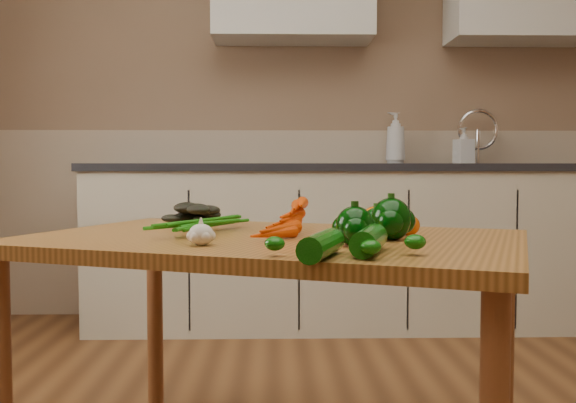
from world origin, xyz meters
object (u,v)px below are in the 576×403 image
at_px(soap_bottle_c, 463,150).
at_px(garlic_bulb, 201,235).
at_px(soap_bottle_a, 396,138).
at_px(zucchini_b, 322,245).
at_px(pepper_b, 391,219).
at_px(table, 272,264).
at_px(zucchini_a, 369,240).
at_px(carrot_bunch, 261,223).
at_px(tomato_c, 408,225).
at_px(leafy_greens, 193,211).
at_px(tomato_a, 351,221).
at_px(pepper_c, 355,226).
at_px(tomato_b, 376,219).
at_px(soap_bottle_b, 464,146).
at_px(pepper_a, 377,224).

relative_size(soap_bottle_c, garlic_bulb, 2.51).
distance_m(soap_bottle_a, zucchini_b, 2.50).
bearing_deg(soap_bottle_c, pepper_b, 131.22).
xyz_separation_m(table, zucchini_a, (0.21, -0.36, 0.11)).
height_order(carrot_bunch, garlic_bulb, carrot_bunch).
height_order(table, soap_bottle_c, soap_bottle_c).
bearing_deg(tomato_c, zucchini_b, -121.93).
height_order(leafy_greens, tomato_a, leafy_greens).
bearing_deg(zucchini_a, table, 120.06).
xyz_separation_m(table, pepper_c, (0.20, -0.22, 0.12)).
distance_m(pepper_b, tomato_b, 0.18).
xyz_separation_m(table, carrot_bunch, (-0.03, 0.03, 0.11)).
bearing_deg(zucchini_a, leafy_greens, 123.49).
distance_m(tomato_a, zucchini_a, 0.46).
distance_m(soap_bottle_b, pepper_a, 2.14).
bearing_deg(tomato_c, zucchini_a, -113.96).
bearing_deg(tomato_b, leafy_greens, 155.34).
distance_m(pepper_a, tomato_a, 0.18).
bearing_deg(zucchini_a, soap_bottle_b, 68.82).
bearing_deg(table, carrot_bunch, 159.41).
bearing_deg(tomato_b, zucchini_a, -100.90).
xyz_separation_m(pepper_c, tomato_a, (0.03, 0.32, -0.01)).
xyz_separation_m(soap_bottle_b, zucchini_b, (-0.98, -2.32, -0.28)).
height_order(table, pepper_a, pepper_a).
height_order(table, leafy_greens, leafy_greens).
bearing_deg(garlic_bulb, table, 51.30).
bearing_deg(soap_bottle_b, pepper_c, 54.77).
distance_m(leafy_greens, pepper_b, 0.71).
bearing_deg(pepper_a, garlic_bulb, -163.52).
distance_m(tomato_b, zucchini_a, 0.45).
bearing_deg(table, tomato_c, 21.42).
relative_size(garlic_bulb, zucchini_b, 0.30).
xyz_separation_m(leafy_greens, zucchini_b, (0.35, -0.77, -0.02)).
height_order(soap_bottle_c, carrot_bunch, soap_bottle_c).
bearing_deg(zucchini_b, garlic_bulb, 140.33).
bearing_deg(tomato_c, tomato_a, 145.17).
bearing_deg(soap_bottle_c, leafy_greens, 112.08).
height_order(tomato_a, zucchini_b, tomato_a).
distance_m(garlic_bulb, pepper_a, 0.46).
xyz_separation_m(garlic_bulb, tomato_b, (0.46, 0.29, 0.01)).
bearing_deg(table, pepper_c, -26.64).
bearing_deg(pepper_a, pepper_c, -117.98).
height_order(pepper_c, zucchini_a, pepper_c).
height_order(carrot_bunch, tomato_b, tomato_b).
distance_m(pepper_a, zucchini_b, 0.39).
xyz_separation_m(pepper_a, zucchini_a, (-0.06, -0.28, -0.01)).
height_order(leafy_greens, zucchini_a, leafy_greens).
relative_size(soap_bottle_a, tomato_c, 4.82).
height_order(table, soap_bottle_a, soap_bottle_a).
bearing_deg(tomato_a, zucchini_b, -103.07).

